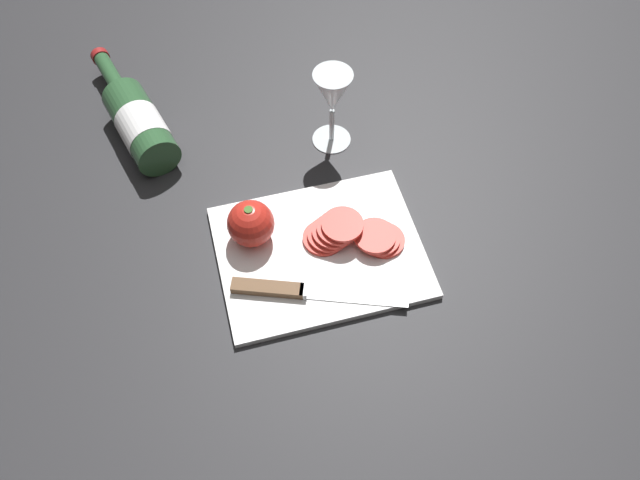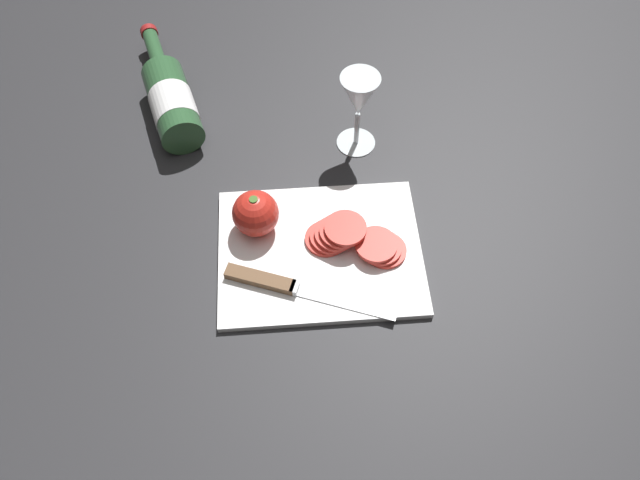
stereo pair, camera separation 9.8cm
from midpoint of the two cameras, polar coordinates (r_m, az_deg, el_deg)
The scene contains 8 objects.
ground_plane at distance 1.04m, azimuth 0.33°, elevation 0.11°, with size 3.00×3.00×0.00m, color #28282B.
cutting_board at distance 1.02m, azimuth -2.74°, elevation -1.30°, with size 0.33×0.26×0.01m.
wine_bottle at distance 1.21m, azimuth -18.56°, elevation 10.03°, with size 0.14×0.32×0.08m.
wine_glass at distance 1.09m, azimuth -1.47°, elevation 12.84°, with size 0.07×0.07×0.16m.
whole_tomato at distance 1.01m, azimuth -9.13°, elevation 1.29°, with size 0.08×0.08×0.08m.
knife at distance 0.98m, azimuth -6.32°, elevation -4.77°, with size 0.27×0.12×0.01m.
tomato_slice_stack_near at distance 1.01m, azimuth -1.58°, elevation 0.62°, with size 0.10×0.07×0.03m.
tomato_slice_stack_far at distance 1.01m, azimuth 2.73°, elevation -0.04°, with size 0.08×0.07×0.02m.
Camera 1 is at (0.20, 0.54, 0.87)m, focal length 35.00 mm.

